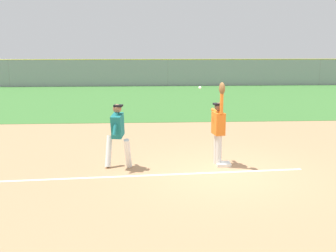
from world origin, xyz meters
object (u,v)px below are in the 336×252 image
Objects in this scene: first_base at (223,164)px; runner at (118,131)px; fielder at (219,125)px; baseball at (200,88)px; parked_car_green at (233,75)px; parked_car_blue at (164,75)px; parked_car_tan at (95,75)px.

first_base is 0.22× the size of runner.
fielder reaches higher than baseball.
fielder is at bearing -104.82° from parked_car_green.
baseball reaches higher than parked_car_blue.
baseball is at bearing 17.99° from runner.
first_base is 2.18m from baseball.
fielder is 26.25m from parked_car_green.
runner is at bearing -85.95° from parked_car_tan.
baseball is at bearing -105.97° from parked_car_green.
first_base is 25.93m from parked_car_blue.
runner reaches higher than first_base.
runner is 26.61m from parked_car_tan.
fielder is 26.98m from parked_car_tan.
runner is 0.39× the size of parked_car_green.
fielder is 30.81× the size of baseball.
first_base is 0.17× the size of fielder.
first_base is 0.08× the size of parked_car_tan.
fielder is 0.50× the size of parked_car_tan.
parked_car_tan is 6.17m from parked_car_blue.
baseball is (-0.50, 0.17, 0.99)m from fielder.
parked_car_blue is (2.50, 25.96, -0.32)m from runner.
fielder is at bearing -84.13° from parked_car_blue.
parked_car_tan and parked_car_blue have the same top height.
first_base is at bearing 140.42° from fielder.
fielder is 1.12m from baseball.
baseball is 26.74m from parked_car_tan.
parked_car_blue is at bearing 90.78° from first_base.
parked_car_tan is at bearing -84.82° from fielder.
runner is at bearing -90.09° from parked_car_blue.
first_base is 27.11m from parked_car_tan.
parked_car_green is at bearing 75.59° from baseball.
baseball is at bearing 157.87° from first_base.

